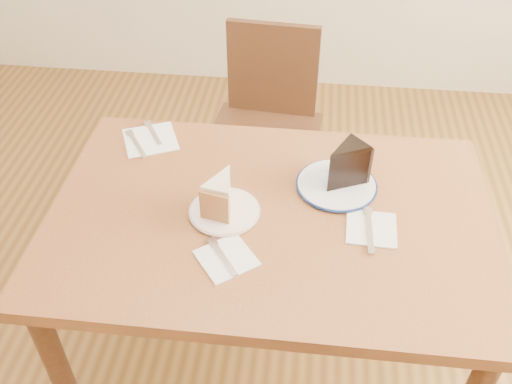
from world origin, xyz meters
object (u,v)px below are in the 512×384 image
object	(u,v)px
plate_navy	(336,185)
chocolate_cake	(344,168)
carrot_cake	(223,193)
chair_far	(266,128)
table	(270,238)
plate_cream	(225,211)

from	to	relation	value
plate_navy	chocolate_cake	size ratio (longest dim) A/B	1.91
carrot_cake	chocolate_cake	size ratio (longest dim) A/B	0.95
chocolate_cake	plate_navy	bearing A→B (deg)	48.29
plate_navy	chair_far	bearing A→B (deg)	112.13
table	chocolate_cake	bearing A→B (deg)	34.44
table	plate_navy	xyz separation A→B (m)	(0.18, 0.13, 0.10)
table	chair_far	world-z (taller)	chair_far
plate_navy	table	bearing A→B (deg)	-143.59
table	plate_cream	world-z (taller)	plate_cream
plate_cream	chocolate_cake	size ratio (longest dim) A/B	1.60
chair_far	plate_navy	distance (m)	0.75
chair_far	chocolate_cake	world-z (taller)	chocolate_cake
plate_cream	carrot_cake	size ratio (longest dim) A/B	1.69
plate_cream	plate_navy	size ratio (longest dim) A/B	0.84
carrot_cake	chocolate_cake	world-z (taller)	chocolate_cake
plate_cream	table	bearing A→B (deg)	6.70
carrot_cake	chocolate_cake	bearing A→B (deg)	34.19
table	plate_navy	size ratio (longest dim) A/B	5.45
plate_cream	carrot_cake	distance (m)	0.05
plate_cream	plate_navy	bearing A→B (deg)	25.71
table	carrot_cake	distance (m)	0.20
table	carrot_cake	size ratio (longest dim) A/B	10.98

